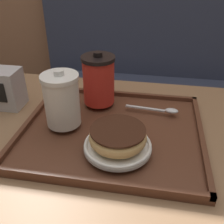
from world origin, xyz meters
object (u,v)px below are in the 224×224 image
coffee_cup_front (62,100)px  donut_chocolate_glazed (118,136)px  spoon (164,110)px  coffee_cup_rear (99,80)px  napkin_dispenser (1,88)px

coffee_cup_front → donut_chocolate_glazed: bearing=-27.2°
coffee_cup_front → spoon: coffee_cup_front is taller
coffee_cup_rear → napkin_dispenser: size_ratio=1.28×
coffee_cup_rear → spoon: size_ratio=1.02×
coffee_cup_rear → donut_chocolate_glazed: bearing=-66.9°
coffee_cup_front → coffee_cup_rear: 0.14m
coffee_cup_front → donut_chocolate_glazed: 0.17m
donut_chocolate_glazed → napkin_dispenser: bearing=155.3°
coffee_cup_front → coffee_cup_rear: bearing=62.5°
coffee_cup_front → napkin_dispenser: coffee_cup_front is taller
coffee_cup_front → spoon: (0.25, 0.10, -0.06)m
donut_chocolate_glazed → napkin_dispenser: napkin_dispenser is taller
coffee_cup_front → coffee_cup_rear: (0.06, 0.12, 0.00)m
coffee_cup_front → spoon: size_ratio=0.99×
napkin_dispenser → spoon: bearing=0.6°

